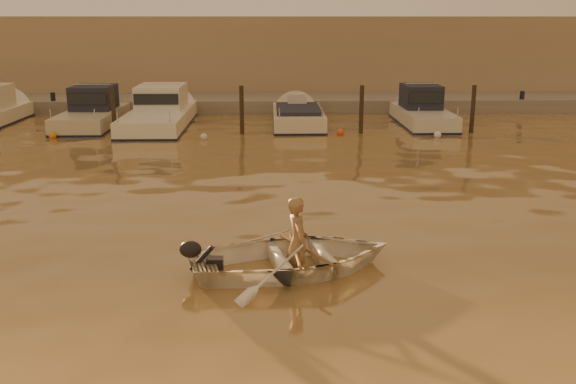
{
  "coord_description": "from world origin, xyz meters",
  "views": [
    {
      "loc": [
        0.97,
        -12.86,
        4.64
      ],
      "look_at": [
        1.38,
        1.56,
        0.75
      ],
      "focal_mm": 40.0,
      "sensor_mm": 36.0,
      "label": 1
    }
  ],
  "objects_px": {
    "person": "(298,242)",
    "dinghy": "(292,257)",
    "moored_boat_1": "(91,112)",
    "moored_boat_2": "(159,112)",
    "moored_boat_4": "(423,111)",
    "waterfront_building": "(254,57)",
    "moored_boat_3": "(298,120)"
  },
  "relations": [
    {
      "from": "dinghy",
      "to": "moored_boat_3",
      "type": "bearing_deg",
      "value": -16.02
    },
    {
      "from": "moored_boat_4",
      "to": "dinghy",
      "type": "bearing_deg",
      "value": -110.57
    },
    {
      "from": "moored_boat_1",
      "to": "moored_boat_2",
      "type": "distance_m",
      "value": 3.03
    },
    {
      "from": "dinghy",
      "to": "person",
      "type": "bearing_deg",
      "value": -90.0
    },
    {
      "from": "moored_boat_3",
      "to": "person",
      "type": "bearing_deg",
      "value": -92.5
    },
    {
      "from": "moored_boat_2",
      "to": "moored_boat_4",
      "type": "height_order",
      "value": "same"
    },
    {
      "from": "moored_boat_4",
      "to": "waterfront_building",
      "type": "xyz_separation_m",
      "value": [
        -7.93,
        11.0,
        1.77
      ]
    },
    {
      "from": "person",
      "to": "moored_boat_4",
      "type": "relative_size",
      "value": 0.28
    },
    {
      "from": "moored_boat_3",
      "to": "moored_boat_2",
      "type": "bearing_deg",
      "value": 180.0
    },
    {
      "from": "moored_boat_3",
      "to": "waterfront_building",
      "type": "bearing_deg",
      "value": 101.5
    },
    {
      "from": "dinghy",
      "to": "moored_boat_2",
      "type": "xyz_separation_m",
      "value": [
        -5.37,
        17.44,
        0.34
      ]
    },
    {
      "from": "person",
      "to": "moored_boat_2",
      "type": "distance_m",
      "value": 18.25
    },
    {
      "from": "moored_boat_1",
      "to": "moored_boat_2",
      "type": "bearing_deg",
      "value": 0.0
    },
    {
      "from": "dinghy",
      "to": "moored_boat_1",
      "type": "distance_m",
      "value": 19.36
    },
    {
      "from": "moored_boat_2",
      "to": "moored_boat_3",
      "type": "height_order",
      "value": "moored_boat_2"
    },
    {
      "from": "dinghy",
      "to": "moored_boat_2",
      "type": "bearing_deg",
      "value": 3.9
    },
    {
      "from": "person",
      "to": "moored_boat_3",
      "type": "bearing_deg",
      "value": -15.71
    },
    {
      "from": "moored_boat_3",
      "to": "moored_boat_4",
      "type": "height_order",
      "value": "moored_boat_4"
    },
    {
      "from": "person",
      "to": "dinghy",
      "type": "bearing_deg",
      "value": 90.0
    },
    {
      "from": "moored_boat_4",
      "to": "waterfront_building",
      "type": "height_order",
      "value": "waterfront_building"
    },
    {
      "from": "dinghy",
      "to": "waterfront_building",
      "type": "xyz_separation_m",
      "value": [
        -1.38,
        28.44,
        2.12
      ]
    },
    {
      "from": "person",
      "to": "moored_boat_1",
      "type": "bearing_deg",
      "value": 12.79
    },
    {
      "from": "dinghy",
      "to": "moored_boat_4",
      "type": "xyz_separation_m",
      "value": [
        6.55,
        17.44,
        0.34
      ]
    },
    {
      "from": "dinghy",
      "to": "moored_boat_2",
      "type": "height_order",
      "value": "moored_boat_2"
    },
    {
      "from": "moored_boat_1",
      "to": "moored_boat_4",
      "type": "xyz_separation_m",
      "value": [
        14.94,
        0.0,
        0.0
      ]
    },
    {
      "from": "moored_boat_2",
      "to": "moored_boat_4",
      "type": "relative_size",
      "value": 1.34
    },
    {
      "from": "moored_boat_2",
      "to": "waterfront_building",
      "type": "height_order",
      "value": "waterfront_building"
    },
    {
      "from": "moored_boat_4",
      "to": "waterfront_building",
      "type": "relative_size",
      "value": 0.14
    },
    {
      "from": "moored_boat_3",
      "to": "moored_boat_4",
      "type": "distance_m",
      "value": 5.7
    },
    {
      "from": "person",
      "to": "moored_boat_2",
      "type": "relative_size",
      "value": 0.21
    },
    {
      "from": "moored_boat_2",
      "to": "moored_boat_1",
      "type": "bearing_deg",
      "value": 180.0
    },
    {
      "from": "person",
      "to": "moored_boat_1",
      "type": "relative_size",
      "value": 0.27
    }
  ]
}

